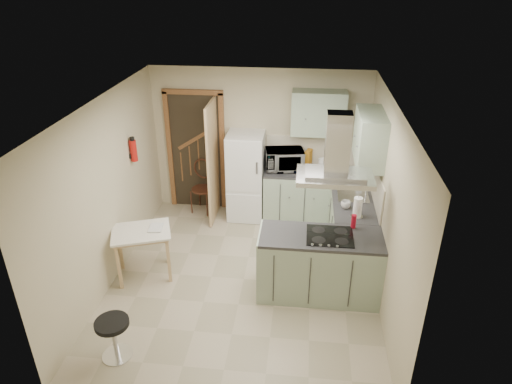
# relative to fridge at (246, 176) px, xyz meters

# --- Properties ---
(floor) EXTENTS (4.20, 4.20, 0.00)m
(floor) POSITION_rel_fridge_xyz_m (0.20, -1.80, -0.75)
(floor) COLOR tan
(floor) RESTS_ON ground
(ceiling) EXTENTS (4.20, 4.20, 0.00)m
(ceiling) POSITION_rel_fridge_xyz_m (0.20, -1.80, 1.75)
(ceiling) COLOR silver
(ceiling) RESTS_ON back_wall
(back_wall) EXTENTS (3.60, 0.00, 3.60)m
(back_wall) POSITION_rel_fridge_xyz_m (0.20, 0.30, 0.50)
(back_wall) COLOR #BFB494
(back_wall) RESTS_ON floor
(left_wall) EXTENTS (0.00, 4.20, 4.20)m
(left_wall) POSITION_rel_fridge_xyz_m (-1.60, -1.80, 0.50)
(left_wall) COLOR #BFB494
(left_wall) RESTS_ON floor
(right_wall) EXTENTS (0.00, 4.20, 4.20)m
(right_wall) POSITION_rel_fridge_xyz_m (2.00, -1.80, 0.50)
(right_wall) COLOR #BFB494
(right_wall) RESTS_ON floor
(doorway) EXTENTS (1.10, 0.12, 2.10)m
(doorway) POSITION_rel_fridge_xyz_m (-0.90, 0.27, 0.30)
(doorway) COLOR brown
(doorway) RESTS_ON floor
(fridge) EXTENTS (0.60, 0.60, 1.50)m
(fridge) POSITION_rel_fridge_xyz_m (0.00, 0.00, 0.00)
(fridge) COLOR white
(fridge) RESTS_ON floor
(counter_back) EXTENTS (1.08, 0.60, 0.90)m
(counter_back) POSITION_rel_fridge_xyz_m (0.86, 0.00, -0.30)
(counter_back) COLOR #9EB2A0
(counter_back) RESTS_ON floor
(counter_right) EXTENTS (0.60, 1.95, 0.90)m
(counter_right) POSITION_rel_fridge_xyz_m (1.70, -0.68, -0.30)
(counter_right) COLOR #9EB2A0
(counter_right) RESTS_ON floor
(splashback) EXTENTS (1.68, 0.02, 0.50)m
(splashback) POSITION_rel_fridge_xyz_m (1.16, 0.29, 0.40)
(splashback) COLOR beige
(splashback) RESTS_ON counter_back
(wall_cabinet_back) EXTENTS (0.85, 0.35, 0.70)m
(wall_cabinet_back) POSITION_rel_fridge_xyz_m (1.15, 0.12, 1.10)
(wall_cabinet_back) COLOR #9EB2A0
(wall_cabinet_back) RESTS_ON back_wall
(wall_cabinet_right) EXTENTS (0.35, 0.90, 0.70)m
(wall_cabinet_right) POSITION_rel_fridge_xyz_m (1.82, -0.95, 1.10)
(wall_cabinet_right) COLOR #9EB2A0
(wall_cabinet_right) RESTS_ON right_wall
(peninsula) EXTENTS (1.55, 0.65, 0.90)m
(peninsula) POSITION_rel_fridge_xyz_m (1.22, -1.98, -0.30)
(peninsula) COLOR #9EB2A0
(peninsula) RESTS_ON floor
(hob) EXTENTS (0.58, 0.50, 0.01)m
(hob) POSITION_rel_fridge_xyz_m (1.32, -1.98, 0.16)
(hob) COLOR black
(hob) RESTS_ON peninsula
(extractor_hood) EXTENTS (0.90, 0.55, 0.10)m
(extractor_hood) POSITION_rel_fridge_xyz_m (1.32, -1.98, 0.97)
(extractor_hood) COLOR silver
(extractor_hood) RESTS_ON ceiling
(sink) EXTENTS (0.45, 0.40, 0.01)m
(sink) POSITION_rel_fridge_xyz_m (1.70, -0.85, 0.16)
(sink) COLOR silver
(sink) RESTS_ON counter_right
(fire_extinguisher) EXTENTS (0.10, 0.10, 0.32)m
(fire_extinguisher) POSITION_rel_fridge_xyz_m (-1.54, -0.90, 0.75)
(fire_extinguisher) COLOR #B2140F
(fire_extinguisher) RESTS_ON left_wall
(drop_leaf_table) EXTENTS (0.92, 0.80, 0.73)m
(drop_leaf_table) POSITION_rel_fridge_xyz_m (-1.19, -1.85, -0.39)
(drop_leaf_table) COLOR #C7BA7A
(drop_leaf_table) RESTS_ON floor
(bentwood_chair) EXTENTS (0.47, 0.47, 0.86)m
(bentwood_chair) POSITION_rel_fridge_xyz_m (-0.78, 0.07, -0.32)
(bentwood_chair) COLOR #4E301A
(bentwood_chair) RESTS_ON floor
(stool) EXTENTS (0.41, 0.41, 0.50)m
(stool) POSITION_rel_fridge_xyz_m (-1.03, -3.33, -0.50)
(stool) COLOR black
(stool) RESTS_ON floor
(microwave) EXTENTS (0.68, 0.51, 0.34)m
(microwave) POSITION_rel_fridge_xyz_m (0.64, 0.03, 0.32)
(microwave) COLOR black
(microwave) RESTS_ON counter_back
(kettle) EXTENTS (0.18, 0.18, 0.23)m
(kettle) POSITION_rel_fridge_xyz_m (1.27, 0.03, 0.26)
(kettle) COLOR white
(kettle) RESTS_ON counter_back
(cereal_box) EXTENTS (0.14, 0.22, 0.30)m
(cereal_box) POSITION_rel_fridge_xyz_m (1.03, 0.15, 0.30)
(cereal_box) COLOR orange
(cereal_box) RESTS_ON counter_back
(soap_bottle) EXTENTS (0.09, 0.09, 0.17)m
(soap_bottle) POSITION_rel_fridge_xyz_m (1.82, -0.53, 0.24)
(soap_bottle) COLOR #AFAEBA
(soap_bottle) RESTS_ON counter_right
(paper_towel) EXTENTS (0.15, 0.15, 0.30)m
(paper_towel) POSITION_rel_fridge_xyz_m (1.70, -1.44, 0.30)
(paper_towel) COLOR white
(paper_towel) RESTS_ON counter_right
(cup) EXTENTS (0.17, 0.17, 0.10)m
(cup) POSITION_rel_fridge_xyz_m (1.57, -1.21, 0.20)
(cup) COLOR silver
(cup) RESTS_ON counter_right
(red_bottle) EXTENTS (0.08, 0.08, 0.18)m
(red_bottle) POSITION_rel_fridge_xyz_m (1.63, -1.73, 0.24)
(red_bottle) COLOR #B30F26
(red_bottle) RESTS_ON peninsula
(book) EXTENTS (0.21, 0.27, 0.11)m
(book) POSITION_rel_fridge_xyz_m (-1.10, -1.77, 0.03)
(book) COLOR brown
(book) RESTS_ON drop_leaf_table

